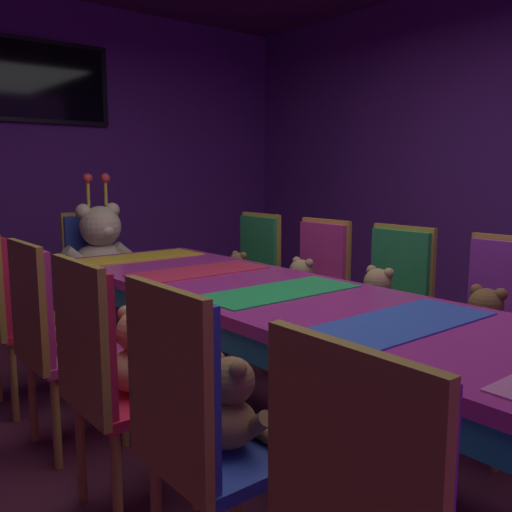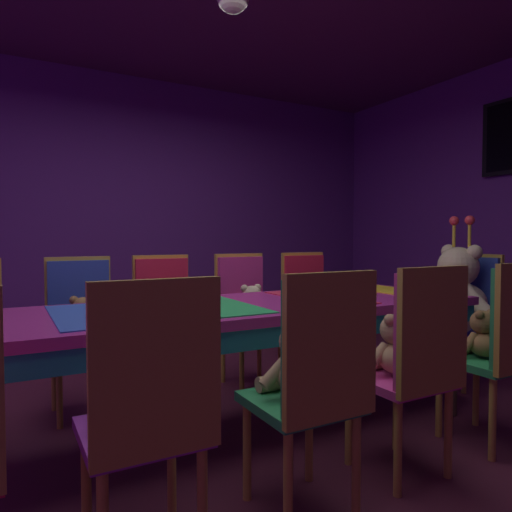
% 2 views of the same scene
% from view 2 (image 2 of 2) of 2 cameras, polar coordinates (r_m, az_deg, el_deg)
% --- Properties ---
extents(ground_plane, '(7.90, 7.90, 0.00)m').
position_cam_2_polar(ground_plane, '(2.74, -4.71, -21.65)').
color(ground_plane, '#591E33').
extents(wall_left, '(0.12, 6.40, 2.80)m').
position_cam_2_polar(wall_left, '(5.00, -17.07, 5.51)').
color(wall_left, '#59267F').
rests_on(wall_left, ground_plane).
extents(banquet_table, '(0.90, 3.17, 0.75)m').
position_cam_2_polar(banquet_table, '(2.54, -4.76, -7.98)').
color(banquet_table, '#B22D8C').
rests_on(banquet_table, ground_plane).
extents(chair_left_1, '(0.42, 0.41, 0.98)m').
position_cam_2_polar(chair_left_1, '(3.21, -20.94, -7.07)').
color(chair_left_1, '#2D47B2').
rests_on(chair_left_1, ground_plane).
extents(teddy_left_1, '(0.24, 0.31, 0.29)m').
position_cam_2_polar(teddy_left_1, '(3.07, -20.57, -7.74)').
color(teddy_left_1, olive).
rests_on(teddy_left_1, chair_left_1).
extents(chair_left_2, '(0.42, 0.41, 0.98)m').
position_cam_2_polar(chair_left_2, '(3.35, -11.29, -6.58)').
color(chair_left_2, red).
rests_on(chair_left_2, ground_plane).
extents(teddy_left_2, '(0.27, 0.34, 0.32)m').
position_cam_2_polar(teddy_left_2, '(3.21, -10.50, -6.94)').
color(teddy_left_2, tan).
rests_on(teddy_left_2, chair_left_2).
extents(chair_left_3, '(0.42, 0.41, 0.98)m').
position_cam_2_polar(chair_left_3, '(3.58, -1.56, -5.98)').
color(chair_left_3, '#CC338C').
rests_on(chair_left_3, ground_plane).
extents(teddy_left_3, '(0.25, 0.32, 0.30)m').
position_cam_2_polar(teddy_left_3, '(3.45, -0.46, -6.43)').
color(teddy_left_3, beige).
rests_on(teddy_left_3, chair_left_3).
extents(chair_left_4, '(0.42, 0.41, 0.98)m').
position_cam_2_polar(chair_left_4, '(3.89, 6.41, -5.31)').
color(chair_left_4, red).
rests_on(chair_left_4, ground_plane).
extents(teddy_left_4, '(0.21, 0.28, 0.26)m').
position_cam_2_polar(teddy_left_4, '(3.78, 7.65, -5.94)').
color(teddy_left_4, olive).
rests_on(teddy_left_4, chair_left_4).
extents(chair_right_1, '(0.42, 0.41, 0.98)m').
position_cam_2_polar(chair_right_1, '(1.58, -12.90, -16.75)').
color(chair_right_1, purple).
rests_on(chair_right_1, ground_plane).
extents(teddy_right_1, '(0.26, 0.33, 0.31)m').
position_cam_2_polar(teddy_right_1, '(1.71, -14.28, -15.38)').
color(teddy_right_1, brown).
rests_on(teddy_right_1, chair_right_1).
extents(chair_right_2, '(0.42, 0.41, 0.98)m').
position_cam_2_polar(chair_right_2, '(1.83, 7.75, -14.07)').
color(chair_right_2, '#268C4C').
rests_on(chair_right_2, ground_plane).
extents(teddy_right_2, '(0.26, 0.33, 0.31)m').
position_cam_2_polar(teddy_right_2, '(1.94, 5.12, -13.18)').
color(teddy_right_2, tan).
rests_on(teddy_right_2, chair_right_2).
extents(chair_right_3, '(0.42, 0.41, 0.98)m').
position_cam_2_polar(chair_right_3, '(2.23, 19.54, -11.18)').
color(chair_right_3, '#CC338C').
rests_on(chair_right_3, ground_plane).
extents(teddy_right_3, '(0.24, 0.31, 0.30)m').
position_cam_2_polar(teddy_right_3, '(2.32, 16.82, -10.86)').
color(teddy_right_3, tan).
rests_on(teddy_right_3, chair_right_3).
extents(chair_right_4, '(0.42, 0.41, 0.98)m').
position_cam_2_polar(chair_right_4, '(2.74, 28.68, -8.81)').
color(chair_right_4, '#268C4C').
rests_on(chair_right_4, ground_plane).
extents(teddy_right_4, '(0.22, 0.28, 0.26)m').
position_cam_2_polar(teddy_right_4, '(2.82, 26.21, -8.96)').
color(teddy_right_4, olive).
rests_on(teddy_right_4, chair_right_4).
extents(throne_chair, '(0.41, 0.42, 0.98)m').
position_cam_2_polar(throne_chair, '(3.92, 25.11, -5.46)').
color(throne_chair, '#2D47B2').
rests_on(throne_chair, ground_plane).
extents(king_teddy_bear, '(0.63, 0.49, 0.81)m').
position_cam_2_polar(king_teddy_bear, '(3.78, 23.66, -3.85)').
color(king_teddy_bear, beige).
rests_on(king_teddy_bear, throne_chair).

